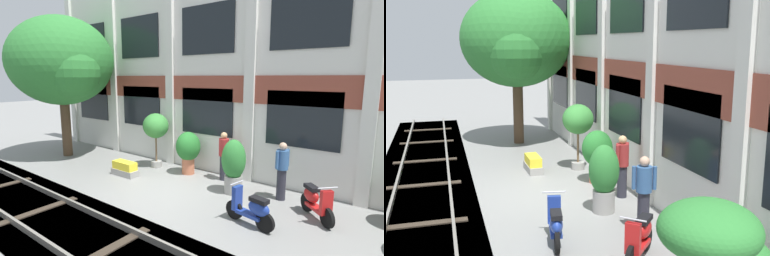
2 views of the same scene
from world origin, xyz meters
TOP-DOWN VIEW (x-y plane):
  - ground_plane at (0.00, 0.00)m, footprint 80.00×80.00m
  - apartment_facade at (0.00, 2.69)m, footprint 17.67×0.64m
  - rail_tracks at (0.00, -3.11)m, footprint 25.31×2.80m
  - broadleaf_tree at (-6.26, 0.49)m, footprint 4.57×4.35m
  - potted_plant_stone_basin at (1.92, 1.12)m, footprint 0.73×0.73m
  - potted_plant_terracotta_small at (-1.82, 1.64)m, footprint 0.99×0.99m
  - potted_plant_ribbed_drum at (-0.33, 1.76)m, footprint 0.90×0.90m
  - potted_plant_square_trough at (-2.00, 0.20)m, footprint 1.05×0.45m
  - potted_plant_low_pan at (7.32, 0.40)m, footprint 1.24×1.24m
  - scooter_near_curb at (4.37, 0.94)m, footprint 1.06×1.02m
  - scooter_second_parked at (3.30, -0.43)m, footprint 1.37×0.55m
  - resident_by_doorway at (1.06, 1.96)m, footprint 0.34×0.46m
  - resident_watching_tracks at (3.26, 1.53)m, footprint 0.34×0.50m

SIDE VIEW (x-z plane):
  - rail_tracks at x=0.00m, z-range -0.35..0.08m
  - ground_plane at x=0.00m, z-range 0.00..0.00m
  - potted_plant_square_trough at x=-2.00m, z-range -0.01..0.50m
  - scooter_near_curb at x=4.37m, z-range -0.05..0.93m
  - scooter_second_parked at x=3.30m, z-range -0.05..0.93m
  - resident_by_doorway at x=1.06m, z-range 0.06..1.73m
  - potted_plant_stone_basin at x=1.92m, z-range 0.07..1.74m
  - resident_watching_tracks at x=3.26m, z-range 0.06..1.75m
  - potted_plant_ribbed_drum at x=-0.33m, z-range 0.15..1.71m
  - potted_plant_terracotta_small at x=-1.82m, z-range 0.51..2.64m
  - potted_plant_low_pan at x=7.32m, z-range 0.71..2.95m
  - apartment_facade at x=0.00m, z-range -0.02..7.90m
  - broadleaf_tree at x=-6.26m, z-range 1.03..7.09m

